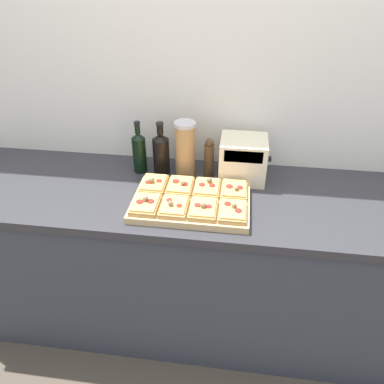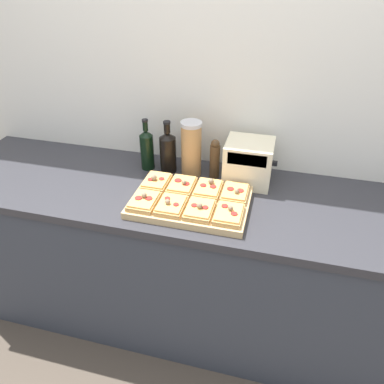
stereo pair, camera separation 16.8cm
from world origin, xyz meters
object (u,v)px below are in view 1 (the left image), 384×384
object	(u,v)px
pepper_mill	(209,158)
toaster_oven	(243,159)
grain_jar_tall	(185,149)
wine_bottle	(161,153)
cutting_board	(191,202)
olive_oil_bottle	(139,151)

from	to	relation	value
pepper_mill	toaster_oven	size ratio (longest dim) A/B	0.83
grain_jar_tall	pepper_mill	distance (m)	0.13
wine_bottle	grain_jar_tall	distance (m)	0.13
cutting_board	toaster_oven	distance (m)	0.36
grain_jar_tall	pepper_mill	bearing A→B (deg)	-0.00
olive_oil_bottle	grain_jar_tall	distance (m)	0.24
wine_bottle	pepper_mill	xyz separation A→B (m)	(0.24, 0.00, -0.01)
olive_oil_bottle	grain_jar_tall	size ratio (longest dim) A/B	0.96
cutting_board	wine_bottle	bearing A→B (deg)	124.61
toaster_oven	pepper_mill	bearing A→B (deg)	179.71
olive_oil_bottle	toaster_oven	xyz separation A→B (m)	(0.52, -0.00, -0.01)
cutting_board	wine_bottle	size ratio (longest dim) A/B	1.90
olive_oil_bottle	wine_bottle	world-z (taller)	wine_bottle
olive_oil_bottle	toaster_oven	world-z (taller)	olive_oil_bottle
wine_bottle	pepper_mill	bearing A→B (deg)	0.00
wine_bottle	pepper_mill	size ratio (longest dim) A/B	1.33
wine_bottle	pepper_mill	world-z (taller)	wine_bottle
grain_jar_tall	pepper_mill	xyz separation A→B (m)	(0.12, -0.00, -0.04)
wine_bottle	toaster_oven	bearing A→B (deg)	-0.12
cutting_board	pepper_mill	xyz separation A→B (m)	(0.05, 0.28, 0.08)
grain_jar_tall	toaster_oven	distance (m)	0.29
cutting_board	pepper_mill	bearing A→B (deg)	79.21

